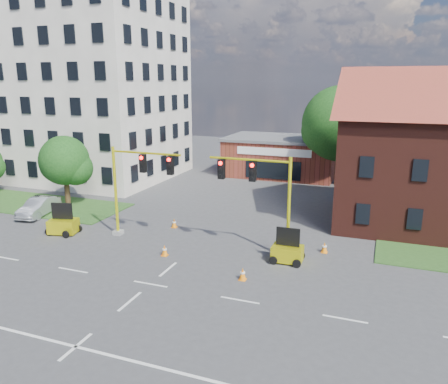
# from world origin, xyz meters

# --- Properties ---
(ground) EXTENTS (120.00, 120.00, 0.00)m
(ground) POSITION_xyz_m (0.00, 0.00, 0.00)
(ground) COLOR #3F3F41
(ground) RESTS_ON ground
(grass_verge_nw) EXTENTS (22.00, 6.00, 0.08)m
(grass_verge_nw) POSITION_xyz_m (-20.00, 10.00, 0.04)
(grass_verge_nw) COLOR #264C1C
(grass_verge_nw) RESTS_ON ground
(lane_markings) EXTENTS (60.00, 36.00, 0.01)m
(lane_markings) POSITION_xyz_m (0.00, -3.00, 0.01)
(lane_markings) COLOR white
(lane_markings) RESTS_ON ground
(office_block) EXTENTS (18.40, 15.40, 20.60)m
(office_block) POSITION_xyz_m (-20.00, 21.90, 10.31)
(office_block) COLOR beige
(office_block) RESTS_ON ground
(brick_shop) EXTENTS (12.40, 8.40, 4.30)m
(brick_shop) POSITION_xyz_m (0.00, 29.98, 2.16)
(brick_shop) COLOR maroon
(brick_shop) RESTS_ON ground
(tree_large) EXTENTS (7.97, 7.59, 10.07)m
(tree_large) POSITION_xyz_m (6.89, 27.08, 6.01)
(tree_large) COLOR #342313
(tree_large) RESTS_ON ground
(tree_nw_front) EXTENTS (4.33, 4.13, 6.07)m
(tree_nw_front) POSITION_xyz_m (-13.79, 10.58, 3.82)
(tree_nw_front) COLOR #342313
(tree_nw_front) RESTS_ON ground
(signal_mast_west) EXTENTS (5.30, 0.60, 6.20)m
(signal_mast_west) POSITION_xyz_m (-4.36, 6.00, 3.92)
(signal_mast_west) COLOR gray
(signal_mast_west) RESTS_ON ground
(signal_mast_east) EXTENTS (5.30, 0.60, 6.20)m
(signal_mast_east) POSITION_xyz_m (4.36, 6.00, 3.92)
(signal_mast_east) COLOR gray
(signal_mast_east) RESTS_ON ground
(trailer_west) EXTENTS (2.14, 1.69, 2.15)m
(trailer_west) POSITION_xyz_m (-9.66, 4.79, 0.67)
(trailer_west) COLOR yellow
(trailer_west) RESTS_ON ground
(trailer_east) EXTENTS (1.81, 1.23, 2.03)m
(trailer_east) POSITION_xyz_m (6.14, 5.42, 0.64)
(trailer_east) COLOR yellow
(trailer_east) RESTS_ON ground
(cone_a) EXTENTS (0.40, 0.40, 0.70)m
(cone_a) POSITION_xyz_m (-1.13, 3.73, 0.34)
(cone_a) COLOR orange
(cone_a) RESTS_ON ground
(cone_b) EXTENTS (0.40, 0.40, 0.70)m
(cone_b) POSITION_xyz_m (-3.00, 8.71, 0.34)
(cone_b) COLOR orange
(cone_b) RESTS_ON ground
(cone_c) EXTENTS (0.40, 0.40, 0.70)m
(cone_c) POSITION_xyz_m (4.41, 2.20, 0.34)
(cone_c) COLOR orange
(cone_c) RESTS_ON ground
(cone_d) EXTENTS (0.40, 0.40, 0.70)m
(cone_d) POSITION_xyz_m (8.00, 7.68, 0.34)
(cone_d) COLOR orange
(cone_d) RESTS_ON ground
(pickup_white) EXTENTS (6.17, 3.24, 1.66)m
(pickup_white) POSITION_xyz_m (12.42, 14.89, 0.83)
(pickup_white) COLOR silver
(pickup_white) RESTS_ON ground
(sedan_silver_front) EXTENTS (2.33, 4.53, 1.42)m
(sedan_silver_front) POSITION_xyz_m (-14.47, 7.62, 0.71)
(sedan_silver_front) COLOR #A1A5A8
(sedan_silver_front) RESTS_ON ground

